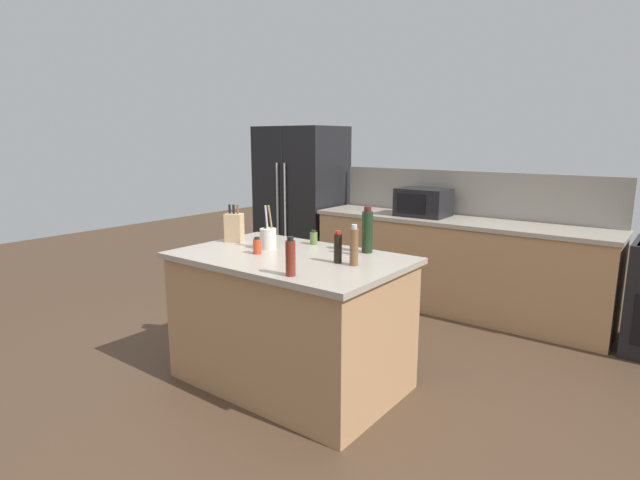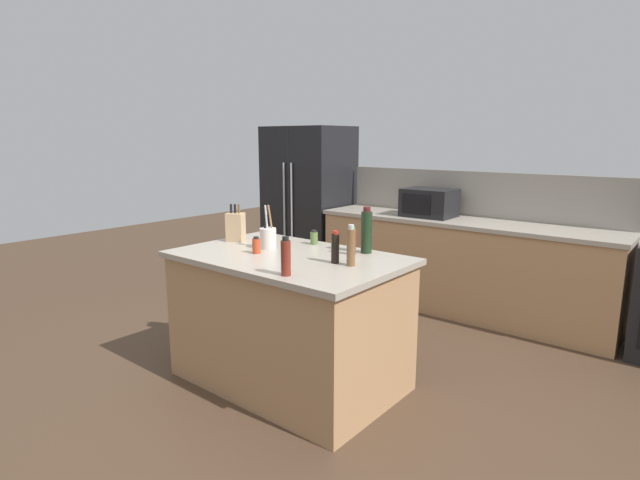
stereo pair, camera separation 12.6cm
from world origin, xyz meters
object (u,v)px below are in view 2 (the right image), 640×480
Objects in this scene: microwave at (429,203)px; utensil_crock at (268,237)px; pepper_grinder at (351,247)px; hot_sauce_bottle at (353,242)px; vinegar_bottle at (286,257)px; spice_jar_oregano at (314,238)px; wine_bottle at (366,231)px; refrigerator at (309,203)px; spice_jar_paprika at (256,246)px; soy_sauce_bottle at (335,248)px; knife_block at (236,227)px.

utensil_crock is at bearing -95.33° from microwave.
hot_sauce_bottle is at bearing 123.45° from pepper_grinder.
microwave is 2.62m from vinegar_bottle.
wine_bottle is at bearing 1.03° from spice_jar_oregano.
wine_bottle reaches higher than microwave.
hot_sauce_bottle is (-0.04, -0.11, -0.06)m from wine_bottle.
refrigerator reaches higher than vinegar_bottle.
vinegar_bottle is 0.71× the size of wine_bottle.
pepper_grinder is at bearing 10.60° from spice_jar_paprika.
refrigerator is 2.80m from spice_jar_paprika.
refrigerator reaches higher than utensil_crock.
utensil_crock reaches higher than spice_jar_paprika.
pepper_grinder reaches higher than soy_sauce_bottle.
wine_bottle reaches higher than hot_sauce_bottle.
soy_sauce_bottle is 0.80× the size of pepper_grinder.
soy_sauce_bottle is (1.03, -0.07, -0.01)m from knife_block.
microwave is 1.94× the size of pepper_grinder.
hot_sauce_bottle is (0.43, -0.10, 0.04)m from spice_jar_oregano.
utensil_crock is 0.36m from spice_jar_oregano.
wine_bottle is 0.38m from pepper_grinder.
knife_block is 1.03m from soy_sauce_bottle.
wine_bottle reaches higher than soy_sauce_bottle.
knife_block is 2.44× the size of spice_jar_paprika.
wine_bottle reaches higher than vinegar_bottle.
spice_jar_paprika reaches higher than spice_jar_oregano.
pepper_grinder reaches higher than spice_jar_oregano.
utensil_crock is 0.77m from pepper_grinder.
spice_jar_paprika is (0.44, -0.20, -0.06)m from knife_block.
vinegar_bottle is (-0.04, -0.42, 0.01)m from soy_sauce_bottle.
vinegar_bottle is 2.14× the size of spice_jar_oregano.
pepper_grinder is (1.15, -0.06, 0.01)m from knife_block.
microwave is at bearing 84.67° from utensil_crock.
hot_sauce_bottle is (-0.05, 0.26, -0.01)m from soy_sauce_bottle.
utensil_crock is at bearing 177.64° from pepper_grinder.
soy_sauce_bottle is at bearing -29.87° from knife_block.
refrigerator is at bearing 133.58° from soy_sauce_bottle.
wine_bottle is at bearing 40.15° from spice_jar_paprika.
utensil_crock is 2.70× the size of spice_jar_paprika.
spice_jar_oregano is at bearing 1.57° from knife_block.
refrigerator reaches higher than hot_sauce_bottle.
hot_sauce_bottle is (-0.17, 0.26, -0.03)m from pepper_grinder.
pepper_grinder is 0.31m from hot_sauce_bottle.
hot_sauce_bottle is at bearing -43.49° from refrigerator.
spice_jar_oregano is at bearing 119.16° from vinegar_bottle.
knife_block is 1.11m from vinegar_bottle.
refrigerator is at bearing 128.13° from vinegar_bottle.
wine_bottle is 1.24× the size of pepper_grinder.
utensil_crock is 0.72m from wine_bottle.
refrigerator is 5.85× the size of utensil_crock.
vinegar_bottle is (2.08, -2.64, 0.11)m from refrigerator.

